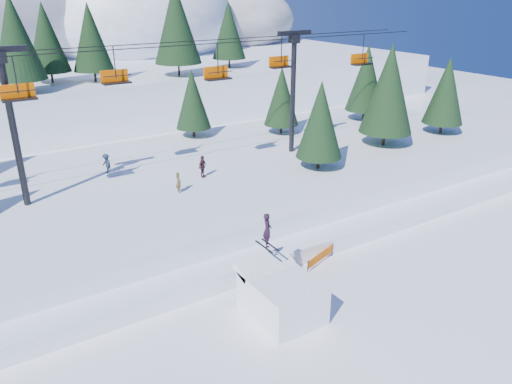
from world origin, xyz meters
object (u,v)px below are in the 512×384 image
banner_near (320,257)px  banner_far (351,232)px  chairlift (172,86)px  jump_kicker (281,294)px

banner_near → banner_far: bearing=21.2°
chairlift → banner_near: chairlift is taller
jump_kicker → banner_far: jump_kicker is taller
banner_near → jump_kicker: bearing=-150.6°
chairlift → banner_far: (7.39, -12.02, -8.78)m
chairlift → banner_near: bearing=-75.9°
banner_far → jump_kicker: bearing=-154.1°
jump_kicker → banner_near: 5.80m
banner_near → banner_far: same height
jump_kicker → chairlift: chairlift is taller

